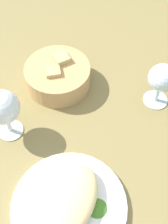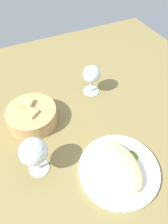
{
  "view_description": "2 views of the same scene",
  "coord_description": "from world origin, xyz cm",
  "px_view_note": "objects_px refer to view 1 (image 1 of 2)",
  "views": [
    {
      "loc": [
        -28.84,
        -18.12,
        61.43
      ],
      "look_at": [
        7.7,
        -1.28,
        4.43
      ],
      "focal_mm": 47.68,
      "sensor_mm": 36.0,
      "label": 1
    },
    {
      "loc": [
        -33.06,
        13.64,
        57.44
      ],
      "look_at": [
        8.16,
        -5.69,
        5.72
      ],
      "focal_mm": 33.11,
      "sensor_mm": 36.0,
      "label": 2
    }
  ],
  "objects_px": {
    "wine_glass_near": "(162,80)",
    "plate": "(69,206)",
    "wine_glass_far": "(3,108)",
    "bread_basket": "(58,75)"
  },
  "relations": [
    {
      "from": "plate",
      "to": "wine_glass_near",
      "type": "xyz_separation_m",
      "value": [
        0.34,
        -0.08,
        0.07
      ]
    },
    {
      "from": "plate",
      "to": "wine_glass_near",
      "type": "bearing_deg",
      "value": -13.11
    },
    {
      "from": "bread_basket",
      "to": "wine_glass_far",
      "type": "height_order",
      "value": "wine_glass_far"
    },
    {
      "from": "wine_glass_far",
      "to": "plate",
      "type": "bearing_deg",
      "value": -116.89
    },
    {
      "from": "wine_glass_near",
      "to": "wine_glass_far",
      "type": "relative_size",
      "value": 0.9
    },
    {
      "from": "plate",
      "to": "bread_basket",
      "type": "distance_m",
      "value": 0.34
    },
    {
      "from": "plate",
      "to": "wine_glass_far",
      "type": "xyz_separation_m",
      "value": [
        0.11,
        0.21,
        0.08
      ]
    },
    {
      "from": "wine_glass_near",
      "to": "plate",
      "type": "bearing_deg",
      "value": 166.89
    },
    {
      "from": "wine_glass_near",
      "to": "wine_glass_far",
      "type": "distance_m",
      "value": 0.37
    },
    {
      "from": "bread_basket",
      "to": "wine_glass_far",
      "type": "relative_size",
      "value": 1.26
    }
  ]
}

